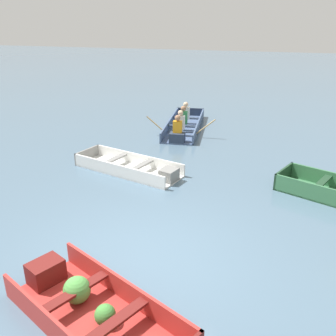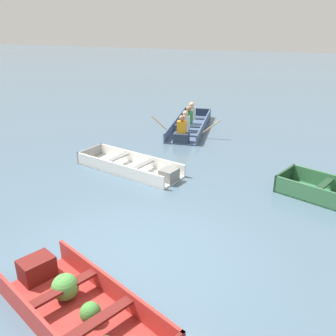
{
  "view_description": "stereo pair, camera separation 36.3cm",
  "coord_description": "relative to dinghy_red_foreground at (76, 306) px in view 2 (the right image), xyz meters",
  "views": [
    {
      "loc": [
        1.91,
        -4.83,
        3.79
      ],
      "look_at": [
        -0.43,
        3.23,
        0.35
      ],
      "focal_mm": 40.0,
      "sensor_mm": 36.0,
      "label": 1
    },
    {
      "loc": [
        2.25,
        -4.73,
        3.79
      ],
      "look_at": [
        -0.43,
        3.23,
        0.35
      ],
      "focal_mm": 40.0,
      "sensor_mm": 36.0,
      "label": 2
    }
  ],
  "objects": [
    {
      "name": "skiff_white_near_moored",
      "position": [
        -1.31,
        4.91,
        -0.04
      ],
      "size": [
        3.06,
        1.73,
        0.33
      ],
      "color": "white",
      "rests_on": "ground"
    },
    {
      "name": "rowboat_slate_blue_with_crew",
      "position": [
        -0.93,
        8.92,
        0.06
      ],
      "size": [
        2.31,
        3.77,
        0.9
      ],
      "color": "#475B7F",
      "rests_on": "ground"
    },
    {
      "name": "ground_plane",
      "position": [
        0.18,
        1.38,
        -0.15
      ],
      "size": [
        80.0,
        80.0,
        0.0
      ],
      "primitive_type": "plane",
      "color": "slate"
    },
    {
      "name": "dinghy_red_foreground",
      "position": [
        0.0,
        0.0,
        0.0
      ],
      "size": [
        2.95,
        2.2,
        0.43
      ],
      "color": "#AD2D28",
      "rests_on": "ground"
    }
  ]
}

